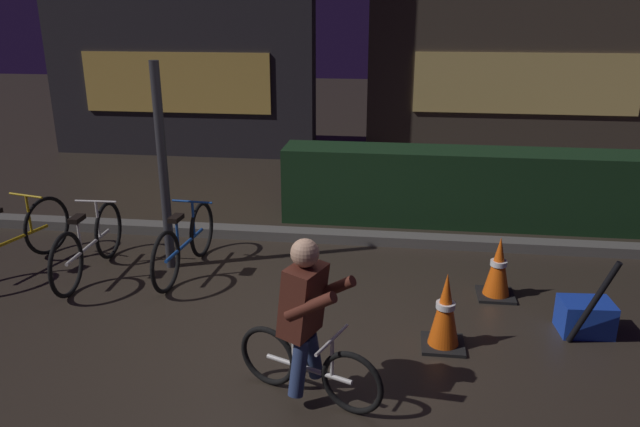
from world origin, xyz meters
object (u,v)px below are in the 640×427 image
at_px(street_post, 163,169).
at_px(traffic_cone_far, 498,268).
at_px(parked_bike_left_mid, 89,245).
at_px(cyclist, 307,319).
at_px(parked_bike_center_left, 185,243).
at_px(blue_crate, 585,317).
at_px(parked_bike_leftmost, 11,239).
at_px(traffic_cone_near, 445,312).
at_px(closed_umbrella, 593,303).

bearing_deg(street_post, traffic_cone_far, -4.67).
distance_m(parked_bike_left_mid, traffic_cone_far, 4.22).
xyz_separation_m(traffic_cone_far, cyclist, (-1.61, -1.84, 0.33)).
height_order(parked_bike_center_left, blue_crate, parked_bike_center_left).
height_order(parked_bike_left_mid, parked_bike_center_left, parked_bike_left_mid).
height_order(parked_bike_leftmost, traffic_cone_near, parked_bike_leftmost).
xyz_separation_m(parked_bike_left_mid, traffic_cone_far, (4.22, 0.04, -0.04)).
bearing_deg(parked_bike_leftmost, traffic_cone_far, -76.28).
xyz_separation_m(parked_bike_center_left, traffic_cone_far, (3.24, -0.16, -0.03)).
height_order(parked_bike_leftmost, parked_bike_left_mid, parked_bike_leftmost).
height_order(parked_bike_left_mid, cyclist, cyclist).
bearing_deg(closed_umbrella, cyclist, -129.54).
xyz_separation_m(traffic_cone_near, cyclist, (-1.04, -0.82, 0.30)).
height_order(street_post, parked_bike_leftmost, street_post).
distance_m(blue_crate, closed_umbrella, 0.36).
bearing_deg(street_post, parked_bike_leftmost, -169.29).
xyz_separation_m(parked_bike_center_left, closed_umbrella, (3.87, -1.03, 0.08)).
relative_size(parked_bike_left_mid, parked_bike_center_left, 1.03).
bearing_deg(blue_crate, parked_bike_leftmost, 174.20).
distance_m(parked_bike_left_mid, closed_umbrella, 4.92).
height_order(cyclist, closed_umbrella, cyclist).
bearing_deg(parked_bike_leftmost, traffic_cone_near, -88.89).
xyz_separation_m(parked_bike_left_mid, closed_umbrella, (4.85, -0.82, 0.07)).
bearing_deg(cyclist, traffic_cone_far, 70.44).
xyz_separation_m(street_post, parked_bike_center_left, (0.22, -0.12, -0.78)).
distance_m(traffic_cone_near, cyclist, 1.36).
bearing_deg(street_post, parked_bike_center_left, -28.62).
relative_size(street_post, parked_bike_leftmost, 1.34).
bearing_deg(parked_bike_leftmost, closed_umbrella, -84.91).
relative_size(parked_bike_center_left, traffic_cone_far, 2.52).
xyz_separation_m(street_post, cyclist, (1.85, -2.12, -0.48)).
distance_m(parked_bike_left_mid, blue_crate, 4.93).
relative_size(parked_bike_center_left, blue_crate, 3.60).
distance_m(street_post, parked_bike_leftmost, 1.84).
bearing_deg(traffic_cone_far, parked_bike_center_left, 177.16).
height_order(street_post, parked_bike_left_mid, street_post).
bearing_deg(cyclist, parked_bike_left_mid, 167.15).
bearing_deg(parked_bike_leftmost, blue_crate, -82.41).
xyz_separation_m(street_post, traffic_cone_near, (2.89, -1.30, -0.79)).
distance_m(street_post, traffic_cone_near, 3.26).
height_order(traffic_cone_far, closed_umbrella, closed_umbrella).
distance_m(parked_bike_leftmost, cyclist, 3.95).
relative_size(blue_crate, closed_umbrella, 0.52).
bearing_deg(parked_bike_center_left, closed_umbrella, -101.05).
xyz_separation_m(parked_bike_leftmost, closed_umbrella, (5.75, -0.84, 0.05)).
distance_m(parked_bike_center_left, blue_crate, 3.99).
distance_m(blue_crate, cyclist, 2.63).
bearing_deg(cyclist, parked_bike_center_left, 150.83).
bearing_deg(traffic_cone_far, parked_bike_left_mid, -179.42).
xyz_separation_m(parked_bike_left_mid, cyclist, (2.61, -1.80, 0.29)).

